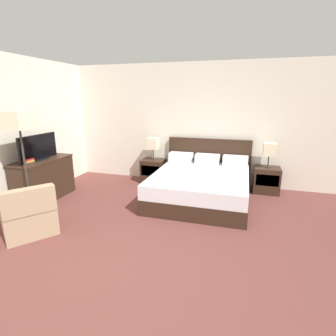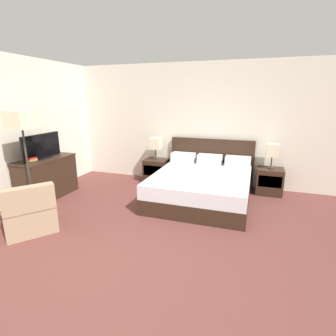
# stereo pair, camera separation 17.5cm
# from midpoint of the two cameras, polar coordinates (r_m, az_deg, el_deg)

# --- Properties ---
(ground_plane) EXTENTS (11.03, 11.03, 0.00)m
(ground_plane) POSITION_cam_midpoint_polar(r_m,az_deg,el_deg) (3.19, -11.32, -22.79)
(ground_plane) COLOR brown
(wall_back) EXTENTS (6.91, 0.06, 2.70)m
(wall_back) POSITION_cam_midpoint_polar(r_m,az_deg,el_deg) (6.07, 4.53, 9.41)
(wall_back) COLOR silver
(wall_back) RESTS_ON ground
(wall_left) EXTENTS (0.06, 5.48, 2.70)m
(wall_left) POSITION_cam_midpoint_polar(r_m,az_deg,el_deg) (5.61, -31.49, 6.79)
(wall_left) COLOR silver
(wall_left) RESTS_ON ground
(bed) EXTENTS (1.86, 2.09, 1.06)m
(bed) POSITION_cam_midpoint_polar(r_m,az_deg,el_deg) (5.19, 6.26, -3.55)
(bed) COLOR #332116
(bed) RESTS_ON ground
(nightstand_left) EXTENTS (0.52, 0.44, 0.54)m
(nightstand_left) POSITION_cam_midpoint_polar(r_m,az_deg,el_deg) (6.21, -3.99, -0.59)
(nightstand_left) COLOR #332116
(nightstand_left) RESTS_ON ground
(nightstand_right) EXTENTS (0.52, 0.44, 0.54)m
(nightstand_right) POSITION_cam_midpoint_polar(r_m,az_deg,el_deg) (5.85, 19.83, -2.45)
(nightstand_right) COLOR #332116
(nightstand_right) RESTS_ON ground
(table_lamp_left) EXTENTS (0.24, 0.24, 0.51)m
(table_lamp_left) POSITION_cam_midpoint_polar(r_m,az_deg,el_deg) (6.06, -4.10, 5.30)
(table_lamp_left) COLOR #332D28
(table_lamp_left) RESTS_ON nightstand_left
(table_lamp_right) EXTENTS (0.24, 0.24, 0.51)m
(table_lamp_right) POSITION_cam_midpoint_polar(r_m,az_deg,el_deg) (5.70, 20.41, 3.76)
(table_lamp_right) COLOR #332D28
(table_lamp_right) RESTS_ON nightstand_right
(dresser) EXTENTS (0.56, 1.19, 0.80)m
(dresser) POSITION_cam_midpoint_polar(r_m,az_deg,el_deg) (5.71, -26.24, -2.07)
(dresser) COLOR #332116
(dresser) RESTS_ON ground
(tv) EXTENTS (0.18, 0.92, 0.48)m
(tv) POSITION_cam_midpoint_polar(r_m,az_deg,el_deg) (5.55, -27.20, 3.94)
(tv) COLOR black
(tv) RESTS_ON dresser
(book_red_cover) EXTENTS (0.24, 0.21, 0.03)m
(book_red_cover) POSITION_cam_midpoint_polar(r_m,az_deg,el_deg) (5.39, -29.27, 1.03)
(book_red_cover) COLOR #383333
(book_red_cover) RESTS_ON dresser
(book_blue_cover) EXTENTS (0.19, 0.16, 0.03)m
(book_blue_cover) POSITION_cam_midpoint_polar(r_m,az_deg,el_deg) (5.38, -29.20, 1.30)
(book_blue_cover) COLOR gold
(book_blue_cover) RESTS_ON book_red_cover
(book_small_top) EXTENTS (0.20, 0.17, 0.03)m
(book_small_top) POSITION_cam_midpoint_polar(r_m,az_deg,el_deg) (5.38, -29.36, 1.61)
(book_small_top) COLOR #B7282D
(book_small_top) RESTS_ON book_blue_cover
(armchair_by_window) EXTENTS (0.96, 0.96, 0.76)m
(armchair_by_window) POSITION_cam_midpoint_polar(r_m,az_deg,el_deg) (4.42, -29.11, -8.99)
(armchair_by_window) COLOR #9E8466
(armchair_by_window) RESTS_ON ground
(floor_lamp) EXTENTS (0.38, 0.38, 1.75)m
(floor_lamp) POSITION_cam_midpoint_polar(r_m,az_deg,el_deg) (4.82, -30.57, 7.82)
(floor_lamp) COLOR #332D28
(floor_lamp) RESTS_ON ground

